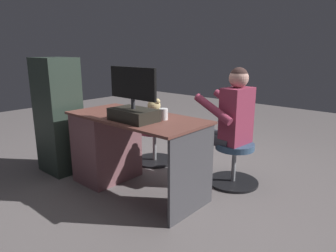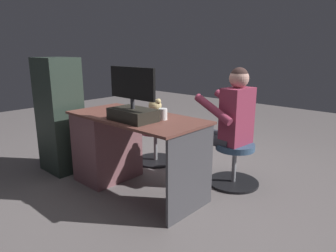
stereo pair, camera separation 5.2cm
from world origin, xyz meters
name	(u,v)px [view 2 (the right image)]	position (x,y,z in m)	size (l,w,h in m)	color
ground_plane	(159,180)	(0.00, 0.00, 0.00)	(10.00, 10.00, 0.00)	slate
desk	(113,144)	(0.36, 0.31, 0.39)	(1.36, 0.64, 0.74)	brown
monitor	(133,106)	(-0.12, 0.44, 0.86)	(0.53, 0.26, 0.46)	black
keyboard	(143,114)	(-0.03, 0.24, 0.75)	(0.42, 0.14, 0.02)	black
computer_mouse	(126,109)	(0.24, 0.21, 0.76)	(0.06, 0.10, 0.04)	#202D20
cup	(163,114)	(-0.29, 0.24, 0.79)	(0.07, 0.07, 0.10)	white
tv_remote	(126,112)	(0.19, 0.26, 0.75)	(0.04, 0.15, 0.02)	black
notebook_binder	(140,116)	(-0.08, 0.32, 0.75)	(0.22, 0.30, 0.02)	beige
office_chair_teddy	(155,142)	(0.41, -0.37, 0.24)	(0.49, 0.49, 0.43)	black
teddy_bear	(156,115)	(0.41, -0.38, 0.58)	(0.25, 0.25, 0.36)	#D7BD7E
visitor_chair	(234,162)	(-0.62, -0.45, 0.23)	(0.51, 0.51, 0.43)	black
person	(229,118)	(-0.53, -0.45, 0.68)	(0.57, 0.51, 1.17)	#94324C
equipment_rack	(60,116)	(1.02, 0.51, 0.63)	(0.44, 0.36, 1.25)	#28342C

